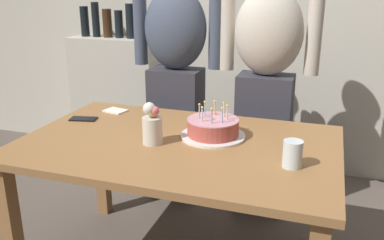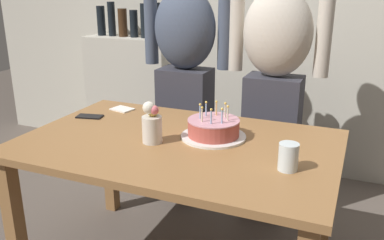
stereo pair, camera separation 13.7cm
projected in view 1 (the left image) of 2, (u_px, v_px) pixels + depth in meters
The scene contains 10 objects.
back_wall at pixel (247, 4), 3.19m from camera, with size 5.20×0.10×2.60m, color beige.
dining_table at pixel (178, 160), 2.00m from camera, with size 1.50×0.96×0.74m.
birthday_cake at pixel (213, 128), 2.02m from camera, with size 0.32×0.32×0.17m.
water_glass_near at pixel (293, 154), 1.69m from camera, with size 0.08×0.08×0.11m, color silver.
cell_phone at pixel (83, 119), 2.29m from camera, with size 0.14×0.07×0.01m, color black.
napkin_stack at pixel (115, 111), 2.43m from camera, with size 0.12×0.09×0.01m, color white.
flower_vase at pixel (152, 124), 1.92m from camera, with size 0.09×0.09×0.20m.
person_man_bearded at pixel (176, 76), 2.74m from camera, with size 0.61×0.27×1.66m.
person_woman_cardigan at pixel (266, 82), 2.56m from camera, with size 0.61×0.27×1.66m.
shelf_cabinet at pixel (117, 96), 3.55m from camera, with size 0.75×0.30×1.31m.
Camera 1 is at (0.65, -1.72, 1.46)m, focal length 38.72 mm.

